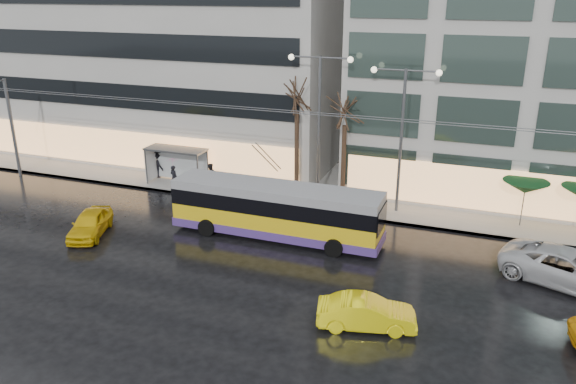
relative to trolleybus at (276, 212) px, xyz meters
The scene contains 18 objects.
ground 5.42m from the trolleybus, 106.15° to the right, with size 140.00×140.00×0.00m, color black.
sidewalk 9.10m from the trolleybus, 86.52° to the left, with size 80.00×10.00×0.15m, color gray.
kerb 4.30m from the trolleybus, 82.28° to the left, with size 80.00×0.10×0.15m, color slate.
building_left 24.38m from the trolleybus, 141.30° to the left, with size 34.00×14.00×22.00m, color #A6A39F.
trolleybus is the anchor object (origin of this frame).
catenary 4.07m from the trolleybus, 98.82° to the left, with size 42.24×5.12×7.00m.
bus_shelter 11.36m from the trolleybus, 150.04° to the left, with size 4.20×1.60×2.51m.
street_lamp_near 7.37m from the trolleybus, 84.60° to the left, with size 3.96×0.36×9.03m.
street_lamp_far 9.08m from the trolleybus, 46.19° to the left, with size 3.96×0.36×8.53m.
tree_a 8.27m from the trolleybus, 99.05° to the left, with size 3.20×3.20×8.40m.
tree_b 8.18m from the trolleybus, 71.68° to the left, with size 3.20×3.20×7.70m.
parasol_a 13.94m from the trolleybus, 25.49° to the left, with size 2.50×2.50×2.65m.
taxi_a 10.28m from the trolleybus, 161.04° to the right, with size 1.61×4.01×1.37m, color #E2B60B.
taxi_b 9.55m from the trolleybus, 46.12° to the right, with size 1.38×3.95×1.30m, color #FFEA0D.
sedan_silver 14.48m from the trolleybus, ahead, with size 2.73×5.92×1.65m, color silver.
pedestrian_a 10.05m from the trolleybus, 154.14° to the left, with size 1.20×1.21×2.19m.
pedestrian_b 8.83m from the trolleybus, 141.57° to the left, with size 1.05×0.99×1.72m.
pedestrian_c 13.08m from the trolleybus, 151.45° to the left, with size 1.40×1.21×2.11m.
Camera 1 is at (11.87, -21.09, 12.88)m, focal length 35.00 mm.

